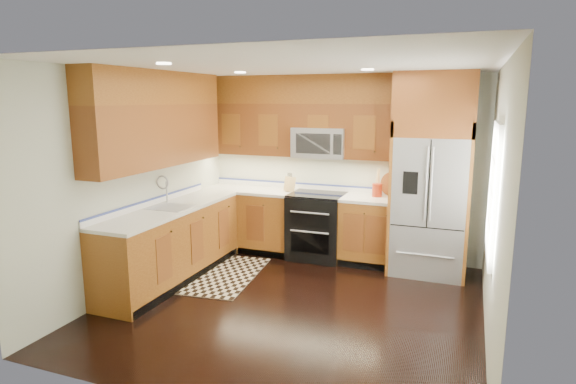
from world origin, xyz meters
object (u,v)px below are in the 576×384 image
at_px(range, 317,226).
at_px(utensil_crock, 377,187).
at_px(knife_block, 290,184).
at_px(rug, 221,274).
at_px(refrigerator, 432,175).

bearing_deg(range, utensil_crock, 8.48).
xyz_separation_m(knife_block, utensil_crock, (1.27, 0.06, 0.02)).
height_order(rug, utensil_crock, utensil_crock).
bearing_deg(knife_block, rug, -113.24).
bearing_deg(utensil_crock, range, -171.52).
height_order(range, rug, range).
distance_m(range, refrigerator, 1.76).
distance_m(range, utensil_crock, 1.03).
distance_m(refrigerator, knife_block, 2.01).
distance_m(refrigerator, utensil_crock, 0.78).
xyz_separation_m(range, knife_block, (-0.44, 0.06, 0.58)).
bearing_deg(knife_block, utensil_crock, 2.71).
bearing_deg(rug, utensil_crock, 29.09).
bearing_deg(range, rug, -130.20).
distance_m(rug, utensil_crock, 2.42).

